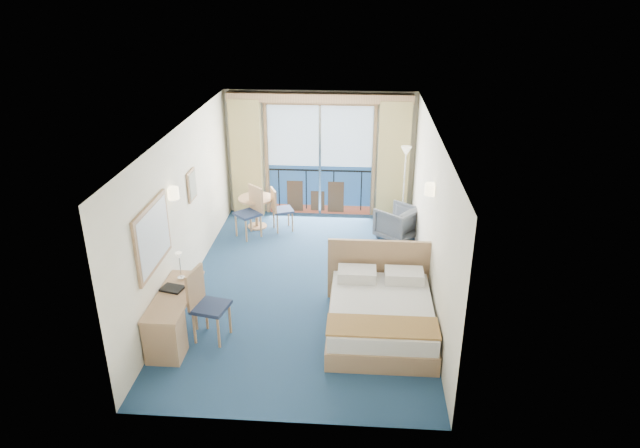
{
  "coord_description": "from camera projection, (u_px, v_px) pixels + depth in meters",
  "views": [
    {
      "loc": [
        0.84,
        -8.44,
        4.86
      ],
      "look_at": [
        0.22,
        0.2,
        1.06
      ],
      "focal_mm": 32.0,
      "sensor_mm": 36.0,
      "label": 1
    }
  ],
  "objects": [
    {
      "name": "pelmet",
      "position": [
        320.0,
        98.0,
        11.52
      ],
      "size": [
        3.8,
        0.25,
        0.18
      ],
      "primitive_type": "cube",
      "color": "tan",
      "rests_on": "room_walls"
    },
    {
      "name": "sconce_right",
      "position": [
        430.0,
        189.0,
        8.71
      ],
      "size": [
        0.18,
        0.18,
        0.18
      ],
      "primitive_type": "cylinder",
      "color": "beige",
      "rests_on": "room_walls"
    },
    {
      "name": "round_table",
      "position": [
        256.0,
        205.0,
        11.78
      ],
      "size": [
        0.73,
        0.73,
        0.66
      ],
      "color": "tan",
      "rests_on": "ground"
    },
    {
      "name": "balcony_door",
      "position": [
        320.0,
        164.0,
        12.2
      ],
      "size": [
        2.36,
        0.03,
        2.52
      ],
      "color": "navy",
      "rests_on": "room_walls"
    },
    {
      "name": "curtain_left",
      "position": [
        247.0,
        159.0,
        12.11
      ],
      "size": [
        0.65,
        0.22,
        2.55
      ],
      "primitive_type": "cube",
      "color": "tan",
      "rests_on": "room_walls"
    },
    {
      "name": "room_walls",
      "position": [
        305.0,
        187.0,
        9.01
      ],
      "size": [
        4.04,
        6.54,
        2.72
      ],
      "color": "beige",
      "rests_on": "ground"
    },
    {
      "name": "armchair",
      "position": [
        397.0,
        223.0,
        11.35
      ],
      "size": [
        1.01,
        1.01,
        0.66
      ],
      "primitive_type": "imported",
      "rotation": [
        0.0,
        0.0,
        4.02
      ],
      "color": "#41464F",
      "rests_on": "ground"
    },
    {
      "name": "wall_print",
      "position": [
        192.0,
        185.0,
        9.62
      ],
      "size": [
        0.04,
        0.42,
        0.52
      ],
      "color": "tan",
      "rests_on": "room_walls"
    },
    {
      "name": "folder",
      "position": [
        172.0,
        288.0,
        8.23
      ],
      "size": [
        0.36,
        0.3,
        0.03
      ],
      "primitive_type": "cube",
      "rotation": [
        0.0,
        0.0,
        -0.24
      ],
      "color": "black",
      "rests_on": "desk"
    },
    {
      "name": "mirror",
      "position": [
        153.0,
        236.0,
        7.86
      ],
      "size": [
        0.05,
        1.25,
        0.95
      ],
      "color": "tan",
      "rests_on": "room_walls"
    },
    {
      "name": "sconce_left",
      "position": [
        173.0,
        193.0,
        8.56
      ],
      "size": [
        0.18,
        0.18,
        0.18
      ],
      "primitive_type": "cylinder",
      "color": "beige",
      "rests_on": "room_walls"
    },
    {
      "name": "floor_lamp",
      "position": [
        405.0,
        166.0,
        11.59
      ],
      "size": [
        0.23,
        0.23,
        1.7
      ],
      "color": "silver",
      "rests_on": "ground"
    },
    {
      "name": "curtain_right",
      "position": [
        393.0,
        162.0,
        11.91
      ],
      "size": [
        0.65,
        0.22,
        2.55
      ],
      "primitive_type": "cube",
      "color": "tan",
      "rests_on": "room_walls"
    },
    {
      "name": "desk_chair",
      "position": [
        204.0,
        301.0,
        8.1
      ],
      "size": [
        0.56,
        0.56,
        1.08
      ],
      "rotation": [
        0.0,
        0.0,
        1.36
      ],
      "color": "#202C4B",
      "rests_on": "ground"
    },
    {
      "name": "nightstand",
      "position": [
        410.0,
        269.0,
        9.65
      ],
      "size": [
        0.44,
        0.42,
        0.58
      ],
      "primitive_type": "cube",
      "color": "#A37C56",
      "rests_on": "ground"
    },
    {
      "name": "floor",
      "position": [
        306.0,
        285.0,
        9.72
      ],
      "size": [
        6.5,
        6.5,
        0.0
      ],
      "primitive_type": "plane",
      "color": "navy",
      "rests_on": "ground"
    },
    {
      "name": "table_chair_b",
      "position": [
        251.0,
        209.0,
        11.36
      ],
      "size": [
        0.63,
        0.63,
        1.03
      ],
      "rotation": [
        0.0,
        0.0,
        -0.78
      ],
      "color": "#202C4B",
      "rests_on": "ground"
    },
    {
      "name": "phone",
      "position": [
        411.0,
        250.0,
        9.56
      ],
      "size": [
        0.19,
        0.16,
        0.08
      ],
      "primitive_type": "cube",
      "rotation": [
        0.0,
        0.0,
        0.12
      ],
      "color": "beige",
      "rests_on": "nightstand"
    },
    {
      "name": "desk",
      "position": [
        167.0,
        329.0,
        7.85
      ],
      "size": [
        0.51,
        1.47,
        0.69
      ],
      "color": "tan",
      "rests_on": "ground"
    },
    {
      "name": "bed",
      "position": [
        381.0,
        314.0,
        8.37
      ],
      "size": [
        1.67,
        1.98,
        1.05
      ],
      "color": "tan",
      "rests_on": "ground"
    },
    {
      "name": "table_chair_a",
      "position": [
        279.0,
        207.0,
        11.62
      ],
      "size": [
        0.52,
        0.51,
        0.91
      ],
      "rotation": [
        0.0,
        0.0,
        1.95
      ],
      "color": "#202C4B",
      "rests_on": "ground"
    },
    {
      "name": "desk_lamp",
      "position": [
        179.0,
        260.0,
        8.37
      ],
      "size": [
        0.11,
        0.11,
        0.42
      ],
      "color": "silver",
      "rests_on": "desk"
    }
  ]
}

